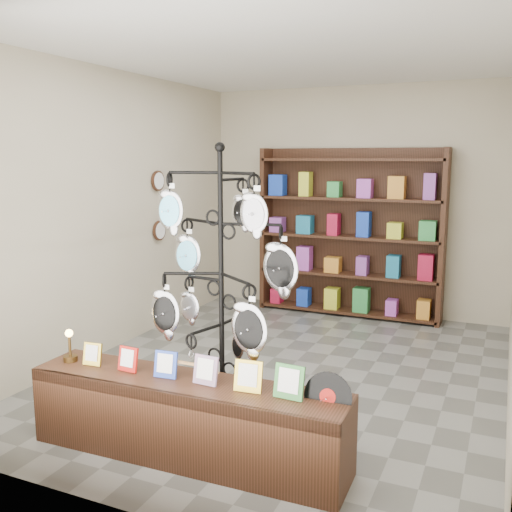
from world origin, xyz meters
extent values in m
plane|color=slate|center=(0.00, 0.00, 0.00)|extent=(5.00, 5.00, 0.00)
plane|color=#BAAF96|center=(0.00, 2.50, 1.50)|extent=(4.00, 0.00, 4.00)
plane|color=#BAAF96|center=(0.00, -2.50, 1.50)|extent=(4.00, 0.00, 4.00)
plane|color=#BAAF96|center=(-2.00, 0.00, 1.50)|extent=(0.00, 5.00, 5.00)
plane|color=white|center=(0.00, 0.00, 3.00)|extent=(5.00, 5.00, 0.00)
cylinder|color=black|center=(0.07, -1.49, 0.02)|extent=(0.49, 0.49, 0.03)
cylinder|color=black|center=(0.07, -1.49, 1.06)|extent=(0.04, 0.04, 2.12)
sphere|color=black|center=(0.07, -1.49, 2.14)|extent=(0.07, 0.07, 0.07)
ellipsoid|color=silver|center=(0.09, -1.26, 0.67)|extent=(0.11, 0.05, 0.22)
cube|color=#A37644|center=(-0.01, -1.78, 0.68)|extent=(0.40, 0.02, 0.04)
cube|color=black|center=(-0.05, -1.81, 0.28)|extent=(2.30, 0.52, 0.56)
cube|color=gold|center=(-0.83, -1.83, 0.65)|extent=(0.15, 0.06, 0.17)
cube|color=#AA130D|center=(-0.51, -1.82, 0.65)|extent=(0.16, 0.06, 0.18)
cube|color=#263FA5|center=(-0.20, -1.81, 0.66)|extent=(0.17, 0.06, 0.19)
cube|color=#E54C33|center=(0.11, -1.80, 0.66)|extent=(0.18, 0.06, 0.20)
cube|color=gold|center=(0.42, -1.80, 0.67)|extent=(0.19, 0.07, 0.21)
cube|color=#337233|center=(0.71, -1.79, 0.67)|extent=(0.20, 0.07, 0.22)
cylinder|color=black|center=(0.94, -1.73, 0.59)|extent=(0.31, 0.08, 0.31)
cylinder|color=#AA130D|center=(0.94, -1.74, 0.59)|extent=(0.10, 0.03, 0.10)
cylinder|color=#463014|center=(-1.03, -1.83, 0.58)|extent=(0.10, 0.10, 0.04)
cylinder|color=#463014|center=(-1.03, -1.83, 0.68)|extent=(0.02, 0.02, 0.15)
sphere|color=#FFBF59|center=(-1.03, -1.83, 0.78)|extent=(0.06, 0.06, 0.06)
cube|color=black|center=(0.00, 2.44, 1.10)|extent=(2.40, 0.04, 2.20)
cube|color=black|center=(-1.18, 2.28, 1.10)|extent=(0.06, 0.36, 2.20)
cube|color=black|center=(1.18, 2.28, 1.10)|extent=(0.06, 0.36, 2.20)
cube|color=black|center=(0.00, 2.28, 0.05)|extent=(2.36, 0.36, 0.04)
cube|color=black|center=(0.00, 2.28, 0.55)|extent=(2.36, 0.36, 0.03)
cube|color=black|center=(0.00, 2.28, 1.05)|extent=(2.36, 0.36, 0.04)
cube|color=black|center=(0.00, 2.28, 1.55)|extent=(2.36, 0.36, 0.04)
cube|color=black|center=(0.00, 2.28, 2.05)|extent=(2.36, 0.36, 0.04)
cylinder|color=black|center=(-1.97, 0.80, 1.80)|extent=(0.03, 0.24, 0.24)
cylinder|color=black|center=(-1.97, 0.80, 1.20)|extent=(0.03, 0.24, 0.24)
camera|label=1|loc=(1.91, -4.99, 2.07)|focal=40.00mm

